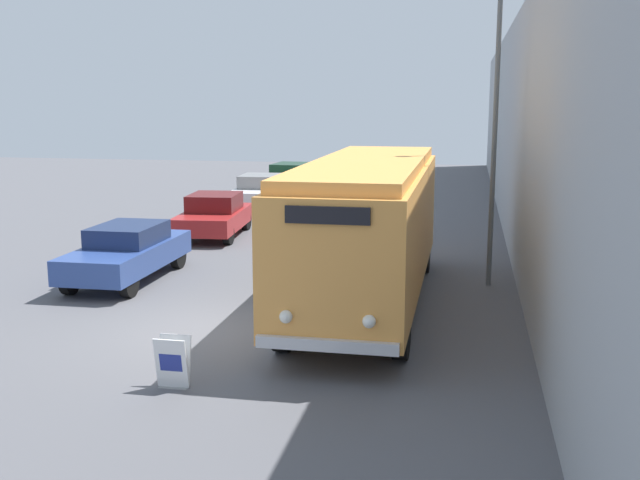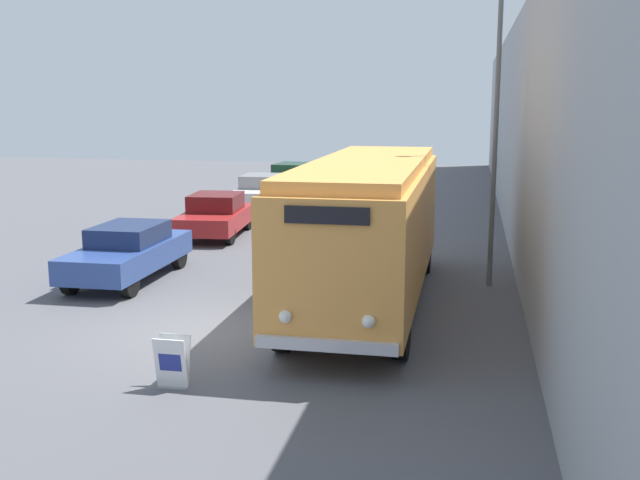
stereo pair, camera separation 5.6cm
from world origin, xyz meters
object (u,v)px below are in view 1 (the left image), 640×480
(streetlamp, at_px, (497,89))
(parked_car_mid, at_px, (214,215))
(sign_board, at_px, (173,363))
(parked_car_far, at_px, (261,192))
(vintage_bus, at_px, (368,223))
(parked_car_distant, at_px, (290,178))
(parked_car_near, at_px, (127,252))

(streetlamp, bearing_deg, parked_car_mid, 150.26)
(sign_board, xyz_separation_m, parked_car_far, (-3.92, 19.22, 0.33))
(vintage_bus, xyz_separation_m, parked_car_far, (-6.31, 13.71, -1.12))
(sign_board, height_order, parked_car_distant, parked_car_distant)
(vintage_bus, bearing_deg, sign_board, -113.43)
(vintage_bus, height_order, parked_car_mid, vintage_bus)
(streetlamp, relative_size, parked_car_mid, 1.75)
(vintage_bus, xyz_separation_m, parked_car_near, (-6.29, 1.09, -1.11))
(parked_car_mid, xyz_separation_m, parked_car_far, (-0.13, 6.26, 0.02))
(streetlamp, relative_size, parked_car_distant, 1.57)
(streetlamp, xyz_separation_m, parked_car_mid, (-8.91, 5.09, -4.07))
(parked_car_near, bearing_deg, sign_board, -60.08)
(streetlamp, bearing_deg, parked_car_distant, 118.15)
(sign_board, relative_size, parked_car_far, 0.20)
(sign_board, distance_m, parked_car_near, 7.68)
(parked_car_mid, relative_size, parked_car_distant, 0.90)
(parked_car_distant, bearing_deg, parked_car_mid, -85.03)
(parked_car_mid, bearing_deg, vintage_bus, -55.45)
(parked_car_distant, bearing_deg, streetlamp, -58.06)
(parked_car_near, distance_m, parked_car_mid, 6.36)
(parked_car_far, distance_m, parked_car_distant, 5.77)
(parked_car_near, xyz_separation_m, parked_car_mid, (0.12, 6.36, -0.03))
(vintage_bus, height_order, parked_car_far, vintage_bus)
(parked_car_mid, bearing_deg, streetlamp, -34.85)
(streetlamp, height_order, parked_car_distant, streetlamp)
(parked_car_mid, bearing_deg, parked_car_far, 86.11)
(vintage_bus, xyz_separation_m, sign_board, (-2.39, -5.52, -1.45))
(vintage_bus, relative_size, parked_car_distant, 2.04)
(sign_board, relative_size, parked_car_mid, 0.20)
(parked_car_far, bearing_deg, parked_car_distant, 87.95)
(vintage_bus, bearing_deg, parked_car_mid, 129.66)
(streetlamp, bearing_deg, parked_car_near, -172.03)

